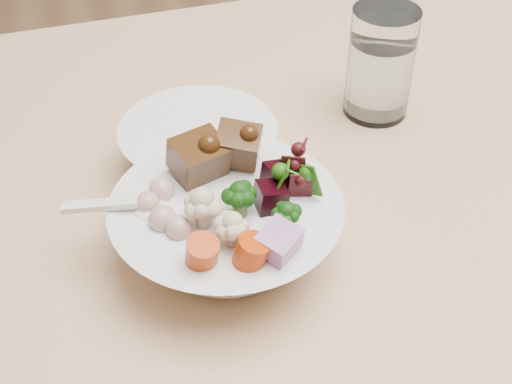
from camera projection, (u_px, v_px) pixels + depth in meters
The scene contains 5 objects.
chair_far at pixel (319, 99), 1.38m from camera, with size 0.42×0.42×0.80m.
food_bowl at pixel (228, 225), 0.58m from camera, with size 0.19×0.19×0.10m.
soup_spoon at pixel (139, 209), 0.56m from camera, with size 0.09×0.04×0.02m.
water_glass at pixel (380, 67), 0.73m from camera, with size 0.07×0.07×0.12m.
side_bowl at pixel (199, 150), 0.67m from camera, with size 0.15×0.15×0.05m, color white, non-canonical shape.
Camera 1 is at (-0.66, -0.50, 1.22)m, focal length 50.00 mm.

